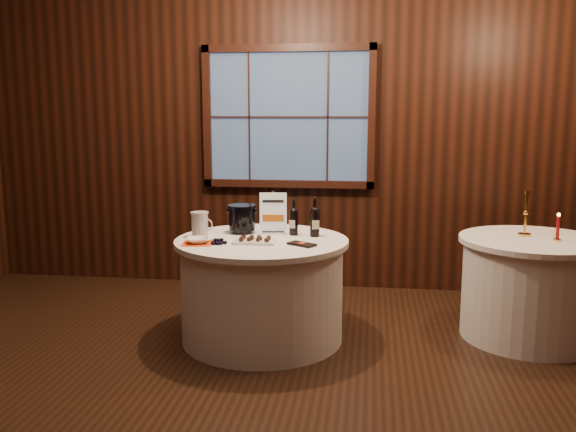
# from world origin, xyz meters

# --- Properties ---
(ground) EXTENTS (6.00, 6.00, 0.00)m
(ground) POSITION_xyz_m (0.00, 0.00, 0.00)
(ground) COLOR black
(ground) RESTS_ON ground
(back_wall) EXTENTS (6.00, 0.10, 3.00)m
(back_wall) POSITION_xyz_m (0.00, 2.48, 1.54)
(back_wall) COLOR black
(back_wall) RESTS_ON ground
(main_table) EXTENTS (1.28, 1.28, 0.77)m
(main_table) POSITION_xyz_m (0.00, 1.00, 0.39)
(main_table) COLOR white
(main_table) RESTS_ON ground
(side_table) EXTENTS (1.08, 1.08, 0.77)m
(side_table) POSITION_xyz_m (2.00, 1.30, 0.39)
(side_table) COLOR white
(side_table) RESTS_ON ground
(sign_stand) EXTENTS (0.20, 0.12, 0.33)m
(sign_stand) POSITION_xyz_m (0.05, 1.20, 0.88)
(sign_stand) COLOR silver
(sign_stand) RESTS_ON main_table
(port_bottle_left) EXTENTS (0.07, 0.07, 0.28)m
(port_bottle_left) POSITION_xyz_m (0.21, 1.19, 0.89)
(port_bottle_left) COLOR black
(port_bottle_left) RESTS_ON main_table
(port_bottle_right) EXTENTS (0.07, 0.08, 0.30)m
(port_bottle_right) POSITION_xyz_m (0.38, 1.15, 0.90)
(port_bottle_right) COLOR black
(port_bottle_right) RESTS_ON main_table
(ice_bucket) EXTENTS (0.22, 0.22, 0.22)m
(ice_bucket) POSITION_xyz_m (-0.19, 1.21, 0.89)
(ice_bucket) COLOR black
(ice_bucket) RESTS_ON main_table
(chocolate_plate) EXTENTS (0.31, 0.21, 0.04)m
(chocolate_plate) POSITION_xyz_m (-0.03, 0.87, 0.79)
(chocolate_plate) COLOR white
(chocolate_plate) RESTS_ON main_table
(chocolate_box) EXTENTS (0.22, 0.19, 0.02)m
(chocolate_box) POSITION_xyz_m (0.32, 0.83, 0.78)
(chocolate_box) COLOR black
(chocolate_box) RESTS_ON main_table
(grape_bunch) EXTENTS (0.18, 0.09, 0.04)m
(grape_bunch) POSITION_xyz_m (-0.27, 0.77, 0.79)
(grape_bunch) COLOR black
(grape_bunch) RESTS_ON main_table
(glass_pitcher) EXTENTS (0.18, 0.13, 0.19)m
(glass_pitcher) POSITION_xyz_m (-0.47, 1.01, 0.87)
(glass_pitcher) COLOR silver
(glass_pitcher) RESTS_ON main_table
(orange_napkin) EXTENTS (0.24, 0.24, 0.00)m
(orange_napkin) POSITION_xyz_m (-0.43, 0.78, 0.77)
(orange_napkin) COLOR #EF4614
(orange_napkin) RESTS_ON main_table
(cracker_bowl) EXTENTS (0.21, 0.21, 0.04)m
(cracker_bowl) POSITION_xyz_m (-0.43, 0.78, 0.79)
(cracker_bowl) COLOR white
(cracker_bowl) RESTS_ON orange_napkin
(brass_candlestick) EXTENTS (0.10, 0.10, 0.35)m
(brass_candlestick) POSITION_xyz_m (1.95, 1.39, 0.89)
(brass_candlestick) COLOR gold
(brass_candlestick) RESTS_ON side_table
(red_candle) EXTENTS (0.06, 0.06, 0.21)m
(red_candle) POSITION_xyz_m (2.14, 1.23, 0.85)
(red_candle) COLOR gold
(red_candle) RESTS_ON side_table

